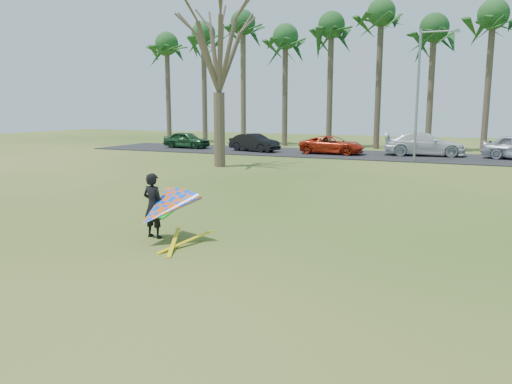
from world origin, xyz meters
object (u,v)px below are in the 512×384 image
at_px(bare_tree_left, 218,43).
at_px(car_3, 424,144).
at_px(car_0, 187,140).
at_px(car_1, 254,142).
at_px(car_2, 332,145).
at_px(streetlight, 421,89).
at_px(kite_flyer, 161,209).

xyz_separation_m(bare_tree_left, car_3, (10.19, 10.93, -6.07)).
bearing_deg(car_0, car_1, -92.73).
bearing_deg(car_0, car_3, -84.65).
height_order(car_0, car_2, car_0).
bearing_deg(car_0, bare_tree_left, -138.06).
bearing_deg(streetlight, car_2, 157.09).
bearing_deg(car_1, car_0, 100.19).
bearing_deg(car_3, car_2, 94.50).
bearing_deg(car_0, streetlight, -96.80).
bearing_deg(car_3, bare_tree_left, 129.10).
bearing_deg(car_2, kite_flyer, -174.14).
height_order(bare_tree_left, car_2, bare_tree_left).
bearing_deg(bare_tree_left, car_3, 47.00).
distance_m(bare_tree_left, streetlight, 12.58).
bearing_deg(car_3, streetlight, 171.65).
relative_size(bare_tree_left, car_1, 2.42).
relative_size(streetlight, kite_flyer, 3.35).
distance_m(streetlight, kite_flyer, 22.59).
bearing_deg(streetlight, car_3, 89.55).
xyz_separation_m(streetlight, car_0, (-18.41, 2.83, -3.74)).
bearing_deg(car_2, car_1, 93.33).
xyz_separation_m(bare_tree_left, car_2, (4.06, 9.58, -6.22)).
xyz_separation_m(car_0, kite_flyer, (14.46, -24.78, 0.12)).
relative_size(car_0, car_2, 0.85).
bearing_deg(car_2, car_0, 89.66).
distance_m(streetlight, car_2, 7.62).
distance_m(bare_tree_left, kite_flyer, 17.29).
xyz_separation_m(bare_tree_left, streetlight, (10.16, 7.00, -2.45)).
bearing_deg(kite_flyer, car_3, 81.27).
relative_size(car_1, car_2, 0.87).
height_order(streetlight, car_0, streetlight).
height_order(car_1, car_2, car_1).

